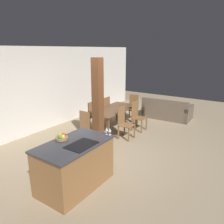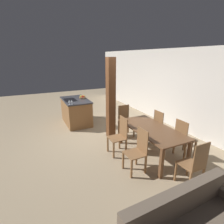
{
  "view_description": "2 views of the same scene",
  "coord_description": "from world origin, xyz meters",
  "views": [
    {
      "loc": [
        -4.17,
        -3.02,
        2.61
      ],
      "look_at": [
        0.6,
        0.2,
        0.95
      ],
      "focal_mm": 35.0,
      "sensor_mm": 36.0,
      "label": 1
    },
    {
      "loc": [
        4.78,
        -1.82,
        2.43
      ],
      "look_at": [
        0.6,
        0.2,
        0.95
      ],
      "focal_mm": 28.0,
      "sensor_mm": 36.0,
      "label": 2
    }
  ],
  "objects": [
    {
      "name": "kitchen_island",
      "position": [
        -1.44,
        -0.32,
        0.46
      ],
      "size": [
        1.48,
        0.87,
        0.93
      ],
      "color": "olive",
      "rests_on": "ground_plane"
    },
    {
      "name": "wine_glass_near",
      "position": [
        -0.78,
        -0.68,
        1.04
      ],
      "size": [
        0.06,
        0.06,
        0.15
      ],
      "color": "silver",
      "rests_on": "kitchen_island"
    },
    {
      "name": "couch",
      "position": [
        3.85,
        -0.2,
        0.26
      ],
      "size": [
        1.0,
        1.82,
        0.79
      ],
      "rotation": [
        0.0,
        0.0,
        1.6
      ],
      "color": "brown",
      "rests_on": "ground_plane"
    },
    {
      "name": "ground_plane",
      "position": [
        0.0,
        0.0,
        0.0
      ],
      "size": [
        16.0,
        16.0,
        0.0
      ],
      "primitive_type": "plane",
      "color": "#9E896B"
    },
    {
      "name": "wall_back",
      "position": [
        0.0,
        2.77,
        1.35
      ],
      "size": [
        11.2,
        0.08,
        2.7
      ],
      "color": "silver",
      "rests_on": "ground_plane"
    },
    {
      "name": "dining_chair_far_left",
      "position": [
        1.17,
        1.49,
        0.5
      ],
      "size": [
        0.4,
        0.4,
        0.97
      ],
      "rotation": [
        0.0,
        0.0,
        3.14
      ],
      "color": "brown",
      "rests_on": "ground_plane"
    },
    {
      "name": "dining_chair_near_right",
      "position": [
        2.01,
        0.14,
        0.5
      ],
      "size": [
        0.4,
        0.4,
        0.97
      ],
      "color": "brown",
      "rests_on": "ground_plane"
    },
    {
      "name": "timber_post",
      "position": [
        0.18,
        0.36,
        1.21
      ],
      "size": [
        0.23,
        0.23,
        2.42
      ],
      "color": "brown",
      "rests_on": "ground_plane"
    },
    {
      "name": "fruit_bowl",
      "position": [
        -1.48,
        -0.04,
        0.97
      ],
      "size": [
        0.25,
        0.25,
        0.12
      ],
      "color": "#99704C",
      "rests_on": "kitchen_island"
    },
    {
      "name": "dining_chair_head_end",
      "position": [
        0.28,
        0.82,
        0.5
      ],
      "size": [
        0.4,
        0.4,
        0.97
      ],
      "rotation": [
        0.0,
        0.0,
        1.57
      ],
      "color": "brown",
      "rests_on": "ground_plane"
    },
    {
      "name": "wine_glass_middle",
      "position": [
        -0.78,
        -0.6,
        1.04
      ],
      "size": [
        0.06,
        0.06,
        0.15
      ],
      "color": "silver",
      "rests_on": "kitchen_island"
    },
    {
      "name": "dining_chair_foot_end",
      "position": [
        2.9,
        0.82,
        0.5
      ],
      "size": [
        0.4,
        0.4,
        0.97
      ],
      "rotation": [
        0.0,
        0.0,
        -1.57
      ],
      "color": "brown",
      "rests_on": "ground_plane"
    },
    {
      "name": "dining_table",
      "position": [
        1.59,
        0.82,
        0.63
      ],
      "size": [
        1.85,
        0.91,
        0.73
      ],
      "color": "brown",
      "rests_on": "ground_plane"
    },
    {
      "name": "dining_chair_far_right",
      "position": [
        2.01,
        1.49,
        0.5
      ],
      "size": [
        0.4,
        0.4,
        0.97
      ],
      "rotation": [
        0.0,
        0.0,
        3.14
      ],
      "color": "brown",
      "rests_on": "ground_plane"
    },
    {
      "name": "dining_chair_near_left",
      "position": [
        1.17,
        0.14,
        0.5
      ],
      "size": [
        0.4,
        0.4,
        0.97
      ],
      "color": "brown",
      "rests_on": "ground_plane"
    }
  ]
}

